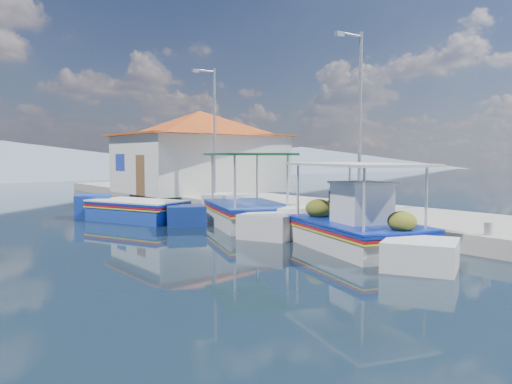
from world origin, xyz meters
TOP-DOWN VIEW (x-y plane):
  - ground at (0.00, 0.00)m, footprint 160.00×160.00m
  - quay at (5.90, 6.00)m, footprint 5.00×44.00m
  - bollards at (3.80, 5.25)m, footprint 0.20×17.20m
  - main_caique at (1.74, -0.39)m, footprint 3.61×7.33m
  - caique_green_canopy at (2.00, 4.91)m, footprint 3.92×7.10m
  - caique_blue_hull at (-0.37, 8.63)m, footprint 3.53×6.09m
  - harbor_building at (6.20, 15.00)m, footprint 10.49×10.49m
  - lamp_post_near at (4.51, 2.00)m, footprint 1.21×0.14m
  - lamp_post_far at (4.51, 11.00)m, footprint 1.21×0.14m
  - mountain_ridge at (6.54, 56.00)m, footprint 171.40×96.00m

SIDE VIEW (x-z plane):
  - ground at x=0.00m, z-range 0.00..0.00m
  - quay at x=5.90m, z-range 0.00..0.50m
  - caique_blue_hull at x=-0.37m, z-range -0.27..0.90m
  - caique_green_canopy at x=2.00m, z-range -0.99..1.84m
  - main_caique at x=1.74m, z-range -0.77..1.74m
  - bollards at x=3.80m, z-range 0.50..0.80m
  - mountain_ridge at x=6.54m, z-range -0.71..4.79m
  - harbor_building at x=6.20m, z-range 0.58..4.98m
  - lamp_post_near at x=4.51m, z-range 0.85..6.85m
  - lamp_post_far at x=4.51m, z-range 0.85..6.85m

